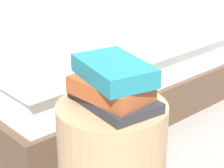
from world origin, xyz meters
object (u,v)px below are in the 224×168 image
(book_teal, at_px, (114,70))
(book_charcoal, at_px, (113,99))
(bed, at_px, (99,46))
(book_rust, at_px, (111,89))

(book_teal, bearing_deg, book_charcoal, 161.94)
(book_charcoal, height_order, book_teal, book_teal)
(bed, height_order, book_rust, bed)
(book_charcoal, xyz_separation_m, book_teal, (0.00, -0.00, 0.10))
(bed, height_order, book_charcoal, bed)
(bed, distance_m, book_teal, 1.53)
(book_charcoal, bearing_deg, bed, 148.27)
(bed, xyz_separation_m, book_rust, (1.22, -0.85, 0.35))
(bed, xyz_separation_m, book_charcoal, (1.21, -0.84, 0.30))
(book_rust, distance_m, book_teal, 0.06)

